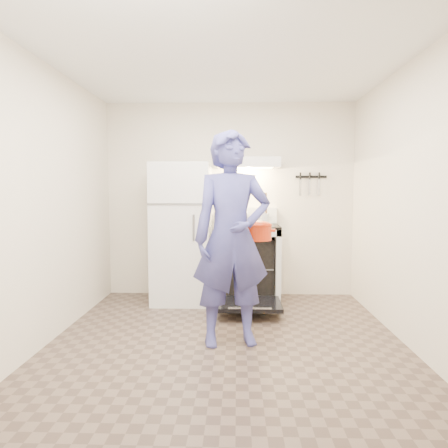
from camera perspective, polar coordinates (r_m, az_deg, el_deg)
The scene contains 15 objects.
floor at distance 3.69m, azimuth 0.29°, elevation -17.01°, with size 3.60×3.60×0.00m, color brown.
back_wall at distance 5.23m, azimuth 0.83°, elevation 3.46°, with size 3.20×0.02×2.50m, color beige.
refrigerator at distance 4.95m, azimuth -5.98°, elevation -1.28°, with size 0.70×0.70×1.70m, color silver.
stove_body at distance 4.99m, azimuth 3.41°, elevation -5.75°, with size 0.76×0.65×0.92m, color silver.
cooktop at distance 4.92m, azimuth 3.44°, elevation -0.30°, with size 0.76×0.65×0.03m, color black.
backsplash at distance 5.20m, azimuth 3.36°, elevation 1.24°, with size 0.76×0.07×0.20m, color silver.
oven_door at distance 4.48m, azimuth 3.60°, elevation -11.35°, with size 0.70×0.54×0.04m, color black.
oven_rack at distance 4.99m, azimuth 3.41°, elevation -5.97°, with size 0.60×0.52×0.01m, color slate.
range_hood at distance 4.99m, azimuth 3.46°, elevation 8.67°, with size 0.76×0.50×0.12m, color silver.
knife_strip at distance 5.30m, azimuth 12.33°, elevation 6.61°, with size 0.40×0.02×0.03m, color black.
pizza_stone at distance 5.06m, azimuth 3.68°, elevation -5.67°, with size 0.37×0.37×0.02m, color #8C6E4B.
tea_kettle at distance 5.11m, azimuth 1.77°, elevation 1.71°, with size 0.24×0.20×0.29m, color silver, non-canonical shape.
utensil_jar at distance 4.66m, azimuth 5.93°, elevation 0.75°, with size 0.09×0.09×0.13m, color silver.
person at distance 3.53m, azimuth 1.14°, elevation -2.06°, with size 0.69×0.45×1.90m, color navy.
dutch_oven at distance 3.80m, azimuth 4.49°, elevation -1.20°, with size 0.38×0.31×0.24m, color red, non-canonical shape.
Camera 1 is at (0.09, -3.43, 1.37)m, focal length 32.00 mm.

